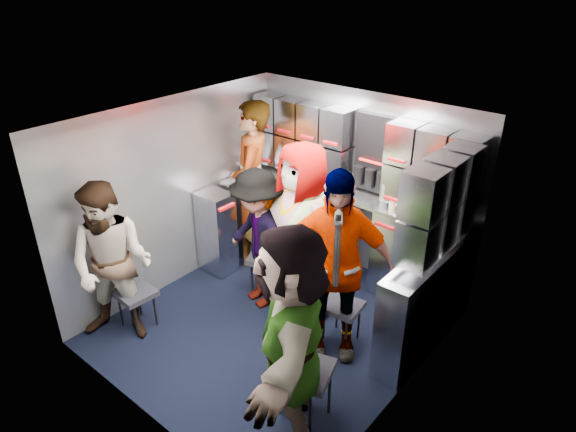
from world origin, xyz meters
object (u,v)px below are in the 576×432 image
Objects in this scene: jump_seat_center at (312,269)px; attendant_arc_c at (302,231)px; jump_seat_near_left at (135,295)px; jump_seat_mid_left at (270,259)px; attendant_arc_b at (258,239)px; jump_seat_mid_right at (342,308)px; attendant_arc_e at (291,337)px; attendant_arc_d at (334,267)px; attendant_standing at (252,185)px; jump_seat_near_right at (305,373)px; attendant_arc_a at (112,265)px.

jump_seat_center is 0.56m from attendant_arc_c.
jump_seat_near_left is 0.77× the size of jump_seat_mid_left.
jump_seat_near_left is at bearing -102.98° from attendant_arc_b.
attendant_arc_c is at bearing 166.51° from jump_seat_mid_right.
jump_seat_mid_right is 0.23× the size of attendant_arc_e.
attendant_standing is at bearing 121.14° from attendant_arc_d.
jump_seat_center is 1.09× the size of jump_seat_mid_right.
attendant_standing is (-1.97, 1.50, 0.55)m from jump_seat_near_right.
attendant_standing reaches higher than attendant_arc_a.
jump_seat_near_left is 0.83× the size of jump_seat_near_right.
jump_seat_near_right is 0.28× the size of attendant_arc_e.
attendant_arc_c is at bearing 116.67° from attendant_arc_d.
attendant_arc_e is (0.29, -0.94, -0.02)m from attendant_arc_d.
attendant_arc_e is at bearing -107.93° from attendant_arc_d.
attendant_arc_d is (0.61, -0.51, 0.53)m from jump_seat_center.
jump_seat_mid_right is 0.84m from attendant_arc_c.
attendant_arc_d is (0.61, -0.33, -0.00)m from attendant_arc_c.
jump_seat_near_left is 1.42m from jump_seat_mid_left.
jump_seat_mid_left is (0.65, 1.26, 0.07)m from jump_seat_near_left.
jump_seat_mid_right is at bearing 54.87° from attendant_arc_d.
jump_seat_near_right is at bearing 5.54° from jump_seat_near_left.
jump_seat_near_left is 0.23× the size of attendant_arc_c.
attendant_arc_a reaches higher than jump_seat_center.
attendant_standing reaches higher than attendant_arc_c.
attendant_arc_c is at bearing -90.00° from jump_seat_center.
attendant_arc_e is at bearing 0.31° from jump_seat_near_left.
attendant_arc_a reaches higher than attendant_arc_b.
jump_seat_mid_right is 0.99m from jump_seat_near_right.
attendant_arc_c is (0.42, 0.01, 0.47)m from jump_seat_mid_left.
attendant_arc_d reaches higher than jump_seat_mid_right.
attendant_arc_a is (-0.65, -1.44, 0.36)m from jump_seat_mid_left.
jump_seat_mid_right is 0.58m from attendant_arc_d.
jump_seat_near_right is (0.29, -0.94, 0.06)m from jump_seat_mid_right.
jump_seat_center is 0.95m from attendant_arc_d.
attendant_arc_d reaches higher than attendant_arc_e.
attendant_arc_d is (1.68, -0.74, -0.06)m from attendant_standing.
jump_seat_near_right is 0.26× the size of attendant_standing.
jump_seat_mid_right is 1.10m from attendant_arc_b.
jump_seat_mid_right is 0.27× the size of attendant_arc_b.
attendant_arc_c is (1.07, 1.46, 0.11)m from attendant_arc_a.
jump_seat_near_left is 1.79m from attendant_standing.
jump_seat_near_right is 0.33× the size of attendant_arc_b.
attendant_arc_a is (0.00, -1.87, -0.17)m from attendant_standing.
jump_seat_mid_left is 1.17m from attendant_arc_d.
attendant_arc_c is (-0.90, 1.09, 0.49)m from jump_seat_near_right.
attendant_standing is 1.29× the size of attendant_arc_b.
attendant_standing reaches higher than jump_seat_near_right.
attendant_arc_e is at bearing -21.12° from attendant_arc_b.
attendant_arc_a is at bearing -141.95° from jump_seat_mid_right.
attendant_arc_d reaches higher than attendant_arc_b.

